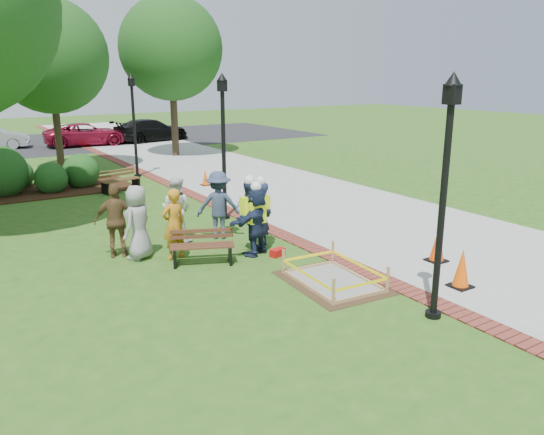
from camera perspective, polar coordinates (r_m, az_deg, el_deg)
ground at (r=11.38m, az=1.14°, el=-6.56°), size 100.00×100.00×0.00m
sidewalk at (r=22.12m, az=-2.46°, el=4.19°), size 6.00×60.00×0.02m
brick_edging at (r=20.71m, az=-10.27°, el=3.22°), size 0.50×60.00×0.03m
mulch_bed at (r=21.40m, az=-24.20°, el=2.52°), size 7.00×3.00×0.05m
parking_lot at (r=36.51m, az=-23.29°, el=7.32°), size 36.00×12.00×0.01m
wet_concrete_pad at (r=11.14m, az=6.58°, el=-5.87°), size 1.87×2.42×0.55m
bench_near at (r=12.23m, az=-7.49°, el=-3.89°), size 1.51×1.00×0.78m
bench_far at (r=20.37m, az=-15.94°, el=3.37°), size 1.55×0.85×0.80m
cone_front at (r=11.42m, az=19.73°, el=-5.26°), size 0.42×0.42×0.83m
cone_back at (r=12.79m, az=17.38°, el=-2.88°), size 0.42×0.42×0.84m
cone_far at (r=20.83m, az=-7.18°, el=4.27°), size 0.34×0.34×0.66m
toolbox at (r=12.70m, az=0.58°, el=-3.78°), size 0.40×0.29×0.18m
lamp_near at (r=9.35m, az=18.07°, el=3.73°), size 0.28×0.28×4.26m
lamp_mid at (r=15.62m, az=-5.26°, el=8.73°), size 0.28×0.28×4.26m
lamp_far at (r=22.99m, az=-14.66°, el=10.36°), size 0.28×0.28×4.26m
tree_back at (r=25.03m, az=-22.78°, el=15.70°), size 4.80×4.80×7.35m
tree_right at (r=28.70m, az=-10.82°, el=17.41°), size 5.24×5.24×8.10m
shrub_b at (r=21.43m, az=-26.97°, el=2.16°), size 1.93×1.93×1.93m
shrub_c at (r=21.20m, az=-22.53°, el=2.53°), size 1.19×1.19×1.19m
shrub_d at (r=21.87m, az=-19.71°, el=3.16°), size 1.38×1.38×1.38m
shrub_e at (r=22.68m, az=-25.49°, el=2.97°), size 1.13×1.13×1.13m
casual_person_a at (r=12.71m, az=-14.23°, el=-0.52°), size 0.67×0.63×1.76m
casual_person_b at (r=12.52m, az=-10.52°, el=-0.72°), size 0.60×0.45×1.68m
casual_person_c at (r=13.85m, az=-10.23°, el=0.87°), size 0.62×0.64×1.70m
casual_person_d at (r=12.96m, az=-16.34°, el=-0.37°), size 0.66×0.55×1.76m
casual_person_e at (r=13.96m, az=-5.76°, el=1.33°), size 0.68×0.60×1.79m
hivis_worker_a at (r=12.59m, az=-1.72°, el=-0.12°), size 0.62×0.52×1.80m
hivis_worker_b at (r=13.14m, az=-1.24°, el=0.56°), size 0.63×0.57×1.81m
hivis_worker_c at (r=12.74m, az=-2.42°, el=0.29°), size 0.66×0.56×1.91m
parked_car_c at (r=34.55m, az=-19.22°, el=7.32°), size 2.25×4.67×1.49m
parked_car_d at (r=35.68m, az=-12.80°, el=8.01°), size 2.89×5.06×1.56m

